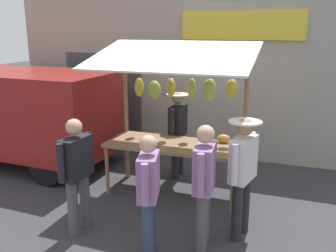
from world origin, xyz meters
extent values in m
plane|color=#38383D|center=(0.00, 0.00, 0.00)|extent=(40.00, 40.00, 0.00)
cube|color=#9E998E|center=(0.00, -2.20, 1.70)|extent=(9.00, 0.25, 3.40)
cube|color=yellow|center=(-0.66, -2.06, 2.75)|extent=(2.40, 0.06, 0.56)
cube|color=#47474C|center=(2.45, -2.07, 1.10)|extent=(1.90, 0.04, 2.10)
cube|color=olive|center=(0.00, 0.00, 0.85)|extent=(2.20, 0.90, 0.05)
cylinder|color=olive|center=(1.04, 0.39, 0.41)|extent=(0.06, 0.06, 0.83)
cylinder|color=olive|center=(-1.04, 0.39, 0.41)|extent=(0.06, 0.06, 0.83)
cylinder|color=olive|center=(1.04, -0.39, 0.41)|extent=(0.06, 0.06, 0.83)
cylinder|color=olive|center=(-1.04, -0.39, 0.41)|extent=(0.06, 0.06, 0.83)
cylinder|color=olive|center=(1.06, -0.40, 1.18)|extent=(0.07, 0.07, 2.35)
cylinder|color=olive|center=(-1.06, -0.40, 1.18)|extent=(0.07, 0.07, 2.35)
cylinder|color=olive|center=(0.00, -0.40, 2.15)|extent=(2.12, 0.06, 0.06)
cube|color=beige|center=(0.00, 0.15, 2.30)|extent=(2.50, 1.46, 0.39)
cylinder|color=brown|center=(-0.82, -0.40, 2.03)|extent=(0.01, 0.01, 0.23)
ellipsoid|color=yellow|center=(-0.82, -0.40, 1.77)|extent=(0.23, 0.20, 0.30)
cylinder|color=brown|center=(-0.47, -0.38, 2.03)|extent=(0.01, 0.01, 0.24)
ellipsoid|color=#B2CC4C|center=(-0.47, -0.38, 1.73)|extent=(0.22, 0.18, 0.37)
cylinder|color=brown|center=(-0.16, -0.40, 2.03)|extent=(0.01, 0.01, 0.24)
ellipsoid|color=#B2CC4C|center=(-0.16, -0.40, 1.73)|extent=(0.21, 0.21, 0.34)
cylinder|color=brown|center=(0.19, -0.35, 2.02)|extent=(0.01, 0.01, 0.25)
ellipsoid|color=yellow|center=(0.19, -0.35, 1.74)|extent=(0.21, 0.23, 0.32)
cylinder|color=brown|center=(0.50, -0.41, 1.99)|extent=(0.01, 0.01, 0.32)
ellipsoid|color=#B2CC4C|center=(0.50, -0.41, 1.67)|extent=(0.23, 0.19, 0.32)
cylinder|color=brown|center=(0.77, -0.37, 2.01)|extent=(0.01, 0.01, 0.28)
ellipsoid|color=yellow|center=(0.77, -0.37, 1.70)|extent=(0.20, 0.22, 0.33)
ellipsoid|color=gold|center=(-0.67, 0.14, 0.93)|extent=(0.20, 0.22, 0.10)
ellipsoid|color=orange|center=(-0.74, -0.32, 0.95)|extent=(0.24, 0.17, 0.14)
sphere|color=#729E4C|center=(-0.51, -0.17, 0.98)|extent=(0.20, 0.20, 0.20)
cylinder|color=#232328|center=(0.19, -0.88, 0.39)|extent=(0.14, 0.14, 0.79)
cylinder|color=#232328|center=(0.19, -0.62, 0.39)|extent=(0.14, 0.14, 0.79)
cube|color=black|center=(0.19, -0.75, 1.07)|extent=(0.22, 0.48, 0.56)
cylinder|color=black|center=(0.19, -1.05, 1.09)|extent=(0.09, 0.09, 0.51)
cylinder|color=black|center=(0.19, -0.45, 1.09)|extent=(0.09, 0.09, 0.51)
sphere|color=#A87A5B|center=(0.19, -0.75, 1.48)|extent=(0.22, 0.22, 0.22)
cylinder|color=beige|center=(0.19, -0.75, 1.55)|extent=(0.41, 0.41, 0.02)
cylinder|color=navy|center=(-0.31, 1.84, 0.38)|extent=(0.14, 0.14, 0.75)
cylinder|color=navy|center=(-0.24, 1.60, 0.38)|extent=(0.14, 0.14, 0.75)
cube|color=#93669E|center=(-0.27, 1.72, 1.02)|extent=(0.33, 0.49, 0.53)
cylinder|color=#93669E|center=(-0.35, 2.00, 1.04)|extent=(0.09, 0.09, 0.49)
cylinder|color=#93669E|center=(-0.20, 1.44, 1.04)|extent=(0.09, 0.09, 0.49)
sphere|color=tan|center=(-0.27, 1.72, 1.42)|extent=(0.21, 0.21, 0.21)
cylinder|color=#4C4C51|center=(0.84, 1.68, 0.39)|extent=(0.14, 0.14, 0.78)
cylinder|color=#4C4C51|center=(0.81, 1.42, 0.39)|extent=(0.14, 0.14, 0.78)
cube|color=black|center=(0.83, 1.55, 1.06)|extent=(0.26, 0.49, 0.55)
cylinder|color=black|center=(0.85, 1.85, 1.08)|extent=(0.09, 0.09, 0.51)
cylinder|color=black|center=(0.80, 1.26, 1.08)|extent=(0.09, 0.09, 0.51)
sphere|color=tan|center=(0.83, 1.55, 1.47)|extent=(0.21, 0.21, 0.21)
cylinder|color=#4C4C51|center=(-0.87, 1.51, 0.40)|extent=(0.14, 0.14, 0.80)
cylinder|color=#4C4C51|center=(-0.85, 1.25, 0.40)|extent=(0.14, 0.14, 0.80)
cube|color=#93669E|center=(-0.86, 1.38, 1.08)|extent=(0.27, 0.50, 0.56)
cylinder|color=#93669E|center=(-0.89, 1.68, 1.10)|extent=(0.09, 0.09, 0.52)
cylinder|color=#93669E|center=(-0.83, 1.08, 1.10)|extent=(0.09, 0.09, 0.52)
sphere|color=tan|center=(-0.86, 1.38, 1.50)|extent=(0.22, 0.22, 0.22)
cylinder|color=#232328|center=(-1.22, 1.06, 0.40)|extent=(0.14, 0.14, 0.80)
cylinder|color=#232328|center=(-1.28, 0.80, 0.40)|extent=(0.14, 0.14, 0.80)
cube|color=silver|center=(-1.25, 0.93, 1.08)|extent=(0.31, 0.52, 0.57)
cylinder|color=silver|center=(-1.19, 1.23, 1.11)|extent=(0.09, 0.09, 0.52)
cylinder|color=silver|center=(-1.31, 0.63, 1.11)|extent=(0.09, 0.09, 0.52)
sphere|color=#A87A5B|center=(-1.25, 0.93, 1.51)|extent=(0.22, 0.22, 0.22)
cylinder|color=beige|center=(-1.25, 0.93, 1.58)|extent=(0.42, 0.42, 0.02)
cube|color=maroon|center=(3.68, -0.45, 1.10)|extent=(4.46, 1.99, 1.55)
cylinder|color=black|center=(2.21, 0.43, 0.33)|extent=(0.67, 0.20, 0.66)
cylinder|color=black|center=(2.16, -1.23, 0.33)|extent=(0.67, 0.20, 0.66)
camera|label=1|loc=(-1.88, 5.45, 2.70)|focal=39.77mm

